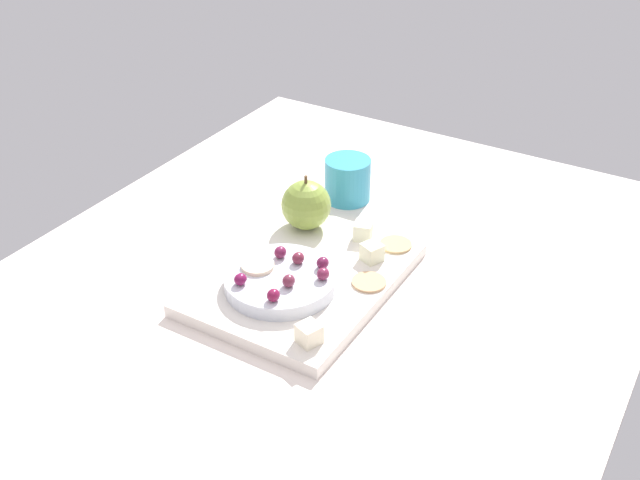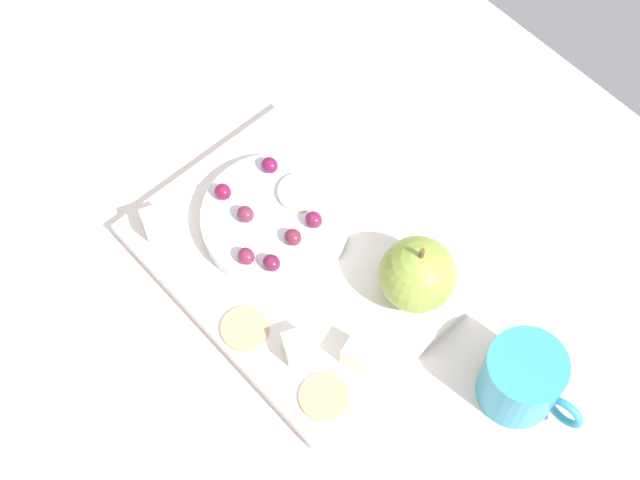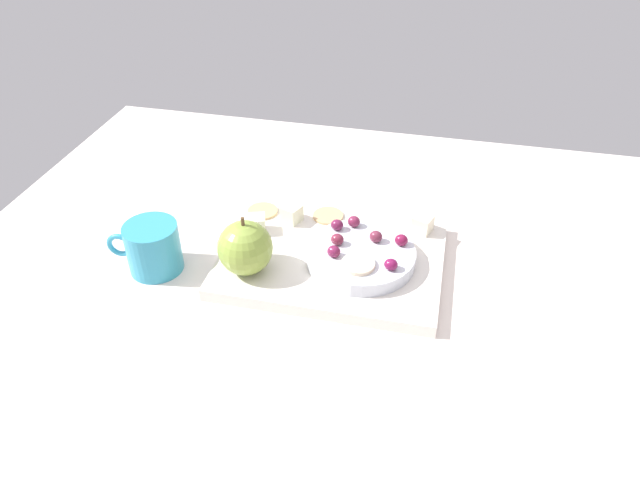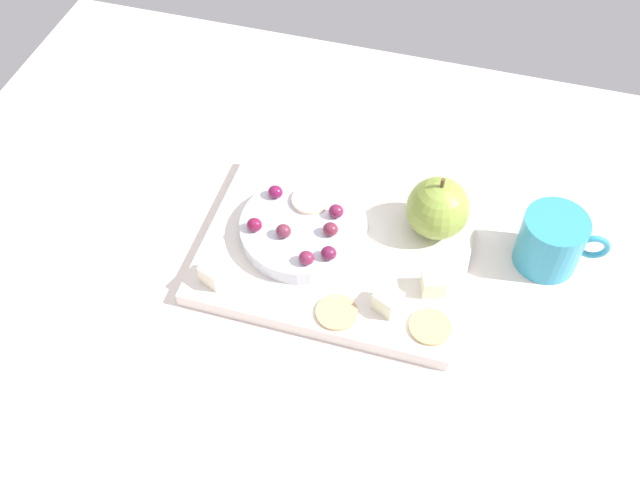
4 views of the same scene
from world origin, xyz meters
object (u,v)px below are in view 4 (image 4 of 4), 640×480
Objects in this scene: grape_0 at (275,192)px; cracker_0 at (337,312)px; platter at (337,252)px; cracker_1 at (430,327)px; serving_dish at (304,229)px; grape_6 at (336,211)px; grape_2 at (284,229)px; cheese_cube_0 at (433,283)px; apple_slice_0 at (310,200)px; cheese_cube_1 at (214,273)px; apple_whole at (438,208)px; cup at (552,241)px; grape_5 at (330,229)px; cheese_cube_2 at (388,301)px; grape_4 at (328,253)px; grape_1 at (254,226)px; grape_3 at (306,258)px.

cracker_0 is at bearing 130.84° from grape_0.
platter is 15.86cm from cracker_1.
serving_dish is 8.36× the size of grape_6.
cheese_cube_0 is at bearing 174.56° from grape_2.
apple_slice_0 is at bearing -104.70° from grape_2.
cheese_cube_1 is (25.46, 5.78, 0.00)cm from cheese_cube_0.
apple_whole is 16.14cm from apple_slice_0.
cup is (-34.87, -2.49, -1.13)cm from grape_0.
cheese_cube_0 reaches higher than cracker_1.
grape_2 and grape_5 have the same top height.
grape_6 is at bearing -74.28° from cracker_0.
cheese_cube_1 is 0.25× the size of cup.
grape_6 is at bearing 172.74° from grape_0.
cracker_0 is 13.53cm from grape_6.
cheese_cube_2 is at bearing 76.95° from apple_whole.
grape_4 is 6.67cm from grape_6.
grape_1 and grape_4 have the same top height.
grape_2 is 7.00cm from grape_6.
apple_whole reaches higher than grape_6.
grape_2 is at bearing 15.66° from grape_5.
grape_0 is (4.75, -3.39, 1.90)cm from serving_dish.
serving_dish is 1.44× the size of cup.
serving_dish is at bearing -13.06° from cheese_cube_0.
cheese_cube_1 is 7.60cm from grape_1.
cracker_0 is 15.02cm from grape_1.
grape_6 is (-9.09, -5.19, 0.01)cm from grape_1.
cracker_0 is 28.19cm from cup.
cheese_cube_1 is 1.43× the size of grape_0.
grape_0 is at bearing 5.78° from apple_whole.
platter is 17.16× the size of grape_2.
apple_slice_0 is (0.19, -3.70, 1.37)cm from serving_dish.
grape_2 is 1.00× the size of grape_6.
grape_4 is (-2.23, -1.44, -0.02)cm from grape_3.
grape_6 is at bearing -147.01° from serving_dish.
apple_slice_0 is at bearing -86.99° from serving_dish.
platter is at bearing -168.88° from grape_2.
apple_whole reaches higher than apple_slice_0.
apple_slice_0 is 0.43× the size of cup.
serving_dish is 4.22cm from grape_5.
serving_dish is at bearing -128.41° from grape_2.
cup is (-25.51, -6.83, 2.82)cm from platter.
grape_3 is at bearing 62.62° from platter.
apple_slice_0 is (12.85, -11.68, 1.07)cm from cheese_cube_2.
serving_dish is at bearing -27.37° from cracker_1.
serving_dish is 3.23× the size of cracker_1.
grape_0 is 9.37cm from grape_5.
apple_whole reaches higher than cheese_cube_2.
apple_whole is 2.88× the size of cheese_cube_0.
cheese_cube_2 is 6.10cm from cracker_0.
cheese_cube_1 is 26.23cm from cracker_1.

